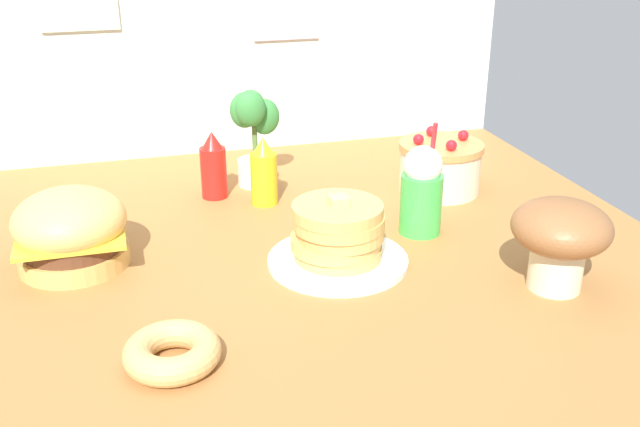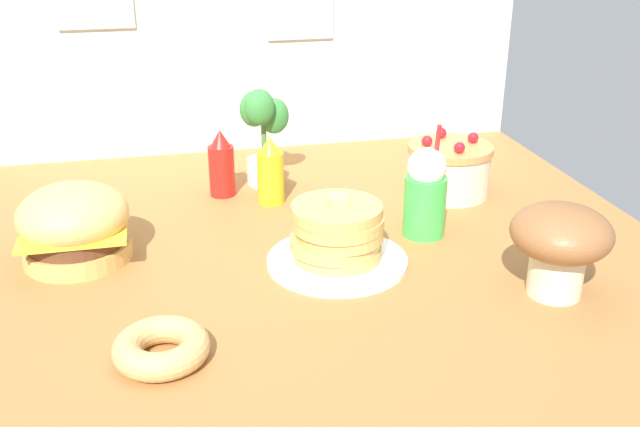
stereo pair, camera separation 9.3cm
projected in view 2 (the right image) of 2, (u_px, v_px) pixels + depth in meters
The scene contains 11 objects.
ground_plane at pixel (302, 264), 1.95m from camera, with size 2.07×1.99×0.02m, color #9E6B38.
back_wall at pixel (247, 13), 2.63m from camera, with size 2.07×0.04×1.00m.
burger at pixel (74, 225), 1.92m from camera, with size 0.29×0.29×0.21m.
pancake_stack at pixel (337, 238), 1.91m from camera, with size 0.37×0.37×0.19m.
layer_cake at pixel (449, 169), 2.36m from camera, with size 0.27×0.27×0.20m.
ketchup_bottle at pixel (222, 165), 2.35m from camera, with size 0.08×0.08×0.22m.
mustard_bottle at pixel (271, 172), 2.29m from camera, with size 0.08×0.08×0.22m.
cream_soda_cup at pixel (425, 193), 2.06m from camera, with size 0.12×0.12×0.33m.
donut_pink_glaze at pixel (161, 347), 1.52m from camera, with size 0.20×0.20×0.06m.
potted_plant at pixel (263, 132), 2.41m from camera, with size 0.16×0.13×0.33m.
mushroom_stool at pixel (560, 241), 1.74m from camera, with size 0.24×0.24×0.23m.
Camera 2 is at (-0.34, -1.71, 0.89)m, focal length 41.16 mm.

